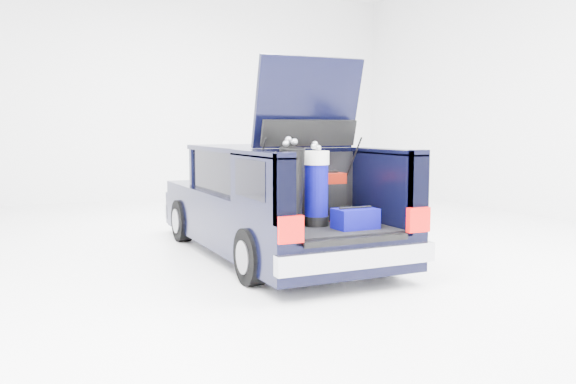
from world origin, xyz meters
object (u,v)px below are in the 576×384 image
red_suitcase (329,197)px  black_golf_bag (290,188)px  car (269,204)px  blue_golf_bag (316,187)px  blue_duffel (355,218)px

red_suitcase → black_golf_bag: black_golf_bag is taller
red_suitcase → black_golf_bag: size_ratio=0.60×
car → blue_golf_bag: car is taller
red_suitcase → blue_golf_bag: 0.46m
blue_duffel → black_golf_bag: bearing=157.3°
black_golf_bag → blue_golf_bag: size_ratio=1.05×
blue_golf_bag → blue_duffel: bearing=-51.7°
red_suitcase → black_golf_bag: bearing=-147.3°
black_golf_bag → blue_duffel: size_ratio=2.15×
car → black_golf_bag: bearing=-105.0°
black_golf_bag → car: bearing=75.4°
car → red_suitcase: 1.24m
red_suitcase → blue_duffel: bearing=-90.1°
car → blue_golf_bag: size_ratio=4.97×
car → blue_duffel: (0.22, -1.85, 0.04)m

